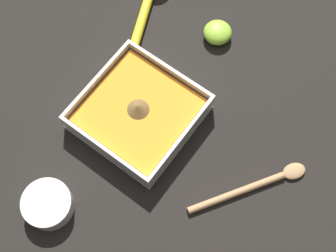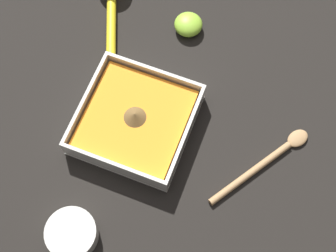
# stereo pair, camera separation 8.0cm
# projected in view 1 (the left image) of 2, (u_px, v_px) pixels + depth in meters

# --- Properties ---
(ground_plane) EXTENTS (4.00, 4.00, 0.00)m
(ground_plane) POSITION_uv_depth(u_px,v_px,m) (139.00, 112.00, 0.84)
(ground_plane) COLOR black
(square_dish) EXTENTS (0.19, 0.19, 0.05)m
(square_dish) POSITION_uv_depth(u_px,v_px,m) (139.00, 113.00, 0.81)
(square_dish) COLOR silver
(square_dish) RESTS_ON ground_plane
(spice_bowl) EXTENTS (0.08, 0.08, 0.03)m
(spice_bowl) POSITION_uv_depth(u_px,v_px,m) (48.00, 204.00, 0.76)
(spice_bowl) COLOR silver
(spice_bowl) RESTS_ON ground_plane
(lemon_half) EXTENTS (0.05, 0.05, 0.03)m
(lemon_half) POSITION_uv_depth(u_px,v_px,m) (218.00, 32.00, 0.88)
(lemon_half) COLOR #93CC38
(lemon_half) RESTS_ON ground_plane
(wooden_spoon) EXTENTS (0.19, 0.13, 0.01)m
(wooden_spoon) POSITION_uv_depth(u_px,v_px,m) (255.00, 186.00, 0.78)
(wooden_spoon) COLOR tan
(wooden_spoon) RESTS_ON ground_plane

